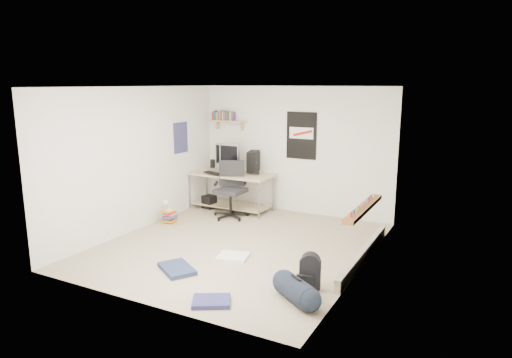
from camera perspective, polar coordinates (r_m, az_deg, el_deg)
The scene contains 26 objects.
floor at distance 7.42m, azimuth -2.24°, elevation -8.28°, with size 4.00×4.50×0.01m, color gray.
ceiling at distance 6.97m, azimuth -2.41°, elevation 11.49°, with size 4.00×4.50×0.01m, color white.
back_wall at distance 9.08m, azimuth 4.83°, elevation 3.61°, with size 4.00×0.01×2.50m, color silver.
left_wall at distance 8.26m, azimuth -14.46°, elevation 2.45°, with size 0.01×4.50×2.50m, color silver.
right_wall at distance 6.34m, azimuth 13.56°, elevation -0.31°, with size 0.01×4.50×2.50m, color silver.
desk at distance 9.34m, azimuth -3.14°, elevation -1.67°, with size 1.74×0.76×0.79m, color tan.
monitor_left at distance 9.57m, azimuth -4.00°, elevation 2.59°, with size 0.39×0.10×0.43m, color #A2A2A7.
monitor_right at distance 9.14m, azimuth -3.33°, elevation 2.32°, with size 0.44×0.11×0.48m, color #B4B3B8.
pc_tower at distance 9.23m, azimuth -0.34°, elevation 2.23°, with size 0.19×0.40×0.42m, color black.
keyboard at distance 9.10m, azimuth -5.40°, elevation 0.76°, with size 0.42×0.15×0.02m, color black.
speaker_left at distance 9.70m, azimuth -5.44°, elevation 1.93°, with size 0.09×0.09×0.17m, color black.
speaker_right at distance 9.01m, azimuth 0.17°, elevation 1.17°, with size 0.08×0.08×0.16m, color black.
office_chair at distance 8.78m, azimuth -3.21°, elevation -1.72°, with size 0.71×0.71×1.09m, color black.
wall_shelf at distance 9.58m, azimuth -3.46°, elevation 7.25°, with size 0.80×0.22×0.24m, color tan.
poster_back_wall at distance 8.96m, azimuth 5.69°, elevation 5.42°, with size 0.62×0.03×0.92m, color black.
poster_left_wall at distance 9.13m, azimuth -9.39°, elevation 5.12°, with size 0.02×0.42×0.60m, color navy.
window at distance 6.60m, azimuth 13.83°, elevation 1.93°, with size 0.10×1.50×1.26m, color brown.
baseboard_heater at distance 6.96m, azimuth 13.31°, elevation -9.17°, with size 0.08×2.50×0.18m, color #B7B2A8.
backpack at distance 5.90m, azimuth 6.78°, elevation -11.71°, with size 0.27×0.21×0.36m, color black.
duffel_bag at distance 5.59m, azimuth 5.01°, elevation -13.73°, with size 0.29×0.29×0.57m, color black.
tshirt at distance 6.91m, azimuth -2.88°, elevation -9.64°, with size 0.44×0.37×0.04m, color silver.
jeans_a at distance 6.54m, azimuth -9.85°, elevation -11.00°, with size 0.58×0.37×0.06m, color #212C4C.
jeans_b at distance 5.61m, azimuth -5.60°, elevation -14.98°, with size 0.45×0.33×0.06m, color navy.
book_stack at distance 8.65m, azimuth -10.76°, elevation -4.45°, with size 0.46×0.38×0.31m, color brown.
desk_lamp at distance 8.56m, azimuth -10.79°, elevation -3.02°, with size 0.12×0.20×0.20m, color white.
subwoofer at distance 9.52m, azimuth -5.87°, elevation -2.84°, with size 0.23×0.23×0.26m, color black.
Camera 1 is at (3.50, -6.02, 2.56)m, focal length 32.00 mm.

